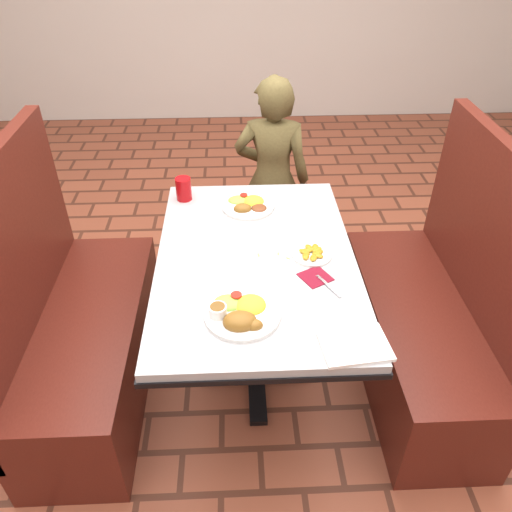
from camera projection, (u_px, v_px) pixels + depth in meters
name	position (u px, v px, depth m)	size (l,w,h in m)	color
dining_table	(256.00, 275.00, 2.08)	(0.81, 1.21, 0.75)	#AFB2B4
booth_bench_left	(79.00, 336.00, 2.24)	(0.47, 1.20, 1.17)	#561C13
booth_bench_right	(428.00, 324.00, 2.30)	(0.47, 1.20, 1.17)	#561C13
diner_person	(272.00, 179.00, 2.88)	(0.44, 0.29, 1.19)	brown
near_dinner_plate	(241.00, 310.00, 1.72)	(0.27, 0.27, 0.08)	white
far_dinner_plate	(248.00, 203.00, 2.32)	(0.24, 0.24, 0.06)	white
plantain_plate	(312.00, 254.00, 2.02)	(0.16, 0.16, 0.02)	white
maroon_napkin	(315.00, 277.00, 1.91)	(0.11, 0.11, 0.00)	maroon
spoon_utensil	(329.00, 286.00, 1.86)	(0.01, 0.15, 0.00)	#BCBBC0
red_tumbler	(184.00, 189.00, 2.36)	(0.07, 0.07, 0.11)	#B10B0F
paper_napkin	(355.00, 345.00, 1.62)	(0.22, 0.16, 0.01)	white
knife_utensil	(253.00, 319.00, 1.71)	(0.01, 0.15, 0.00)	#B8B8BC
fork_utensil	(245.00, 322.00, 1.70)	(0.01, 0.17, 0.00)	silver
lettuce_shreds	(265.00, 247.00, 2.07)	(0.28, 0.32, 0.00)	#A1CB51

